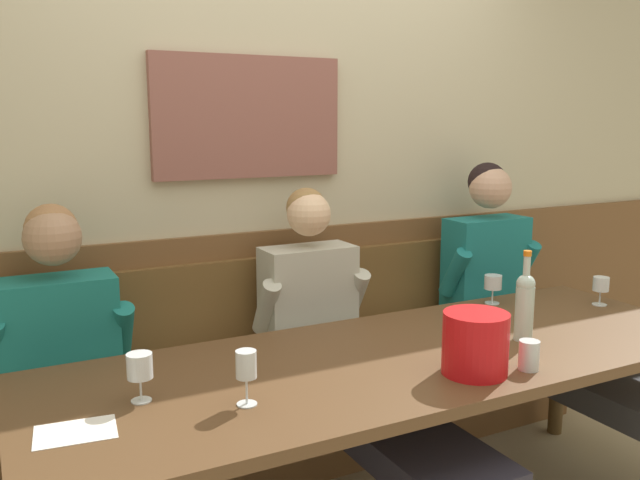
# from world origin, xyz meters

# --- Properties ---
(room_wall_back) EXTENTS (6.80, 0.12, 2.80)m
(room_wall_back) POSITION_xyz_m (-0.00, 1.09, 1.40)
(room_wall_back) COLOR #C3B898
(room_wall_back) RESTS_ON ground
(wood_wainscot_panel) EXTENTS (6.80, 0.03, 1.05)m
(wood_wainscot_panel) POSITION_xyz_m (0.00, 1.04, 0.53)
(wood_wainscot_panel) COLOR brown
(wood_wainscot_panel) RESTS_ON ground
(wall_bench) EXTENTS (2.87, 0.42, 0.94)m
(wall_bench) POSITION_xyz_m (0.00, 0.83, 0.28)
(wall_bench) COLOR brown
(wall_bench) RESTS_ON ground
(dining_table) EXTENTS (2.57, 0.89, 0.74)m
(dining_table) POSITION_xyz_m (0.00, 0.10, 0.67)
(dining_table) COLOR brown
(dining_table) RESTS_ON ground
(person_right_seat) EXTENTS (0.52, 1.34, 1.26)m
(person_right_seat) POSITION_xyz_m (-1.05, 0.43, 0.61)
(person_right_seat) COLOR #342C2F
(person_right_seat) RESTS_ON ground
(person_center_left_seat) EXTENTS (0.52, 1.33, 1.27)m
(person_center_left_seat) POSITION_xyz_m (-0.01, 0.42, 0.60)
(person_center_left_seat) COLOR #312936
(person_center_left_seat) RESTS_ON ground
(person_center_right_seat) EXTENTS (0.53, 1.34, 1.35)m
(person_center_right_seat) POSITION_xyz_m (1.01, 0.44, 0.64)
(person_center_right_seat) COLOR #2E2635
(person_center_right_seat) RESTS_ON ground
(ice_bucket) EXTENTS (0.21, 0.21, 0.21)m
(ice_bucket) POSITION_xyz_m (0.12, -0.16, 0.84)
(ice_bucket) COLOR red
(ice_bucket) RESTS_ON dining_table
(wine_bottle_amber_mid) EXTENTS (0.07, 0.07, 0.34)m
(wine_bottle_amber_mid) POSITION_xyz_m (0.50, 0.01, 0.88)
(wine_bottle_amber_mid) COLOR #B5CDC0
(wine_bottle_amber_mid) RESTS_ON dining_table
(wine_glass_center_rear) EXTENTS (0.08, 0.08, 0.13)m
(wine_glass_center_rear) POSITION_xyz_m (0.74, 0.46, 0.83)
(wine_glass_center_rear) COLOR silver
(wine_glass_center_rear) RESTS_ON dining_table
(wine_glass_right_end) EXTENTS (0.08, 0.08, 0.15)m
(wine_glass_right_end) POSITION_xyz_m (-0.90, 0.12, 0.84)
(wine_glass_right_end) COLOR silver
(wine_glass_right_end) RESTS_ON dining_table
(wine_glass_near_bucket) EXTENTS (0.07, 0.07, 0.13)m
(wine_glass_near_bucket) POSITION_xyz_m (1.16, 0.22, 0.83)
(wine_glass_near_bucket) COLOR silver
(wine_glass_near_bucket) RESTS_ON dining_table
(wine_glass_by_bottle) EXTENTS (0.06, 0.06, 0.16)m
(wine_glass_by_bottle) POSITION_xyz_m (-0.64, -0.05, 0.86)
(wine_glass_by_bottle) COLOR silver
(wine_glass_by_bottle) RESTS_ON dining_table
(water_tumbler_right) EXTENTS (0.07, 0.07, 0.10)m
(water_tumbler_right) POSITION_xyz_m (0.30, -0.22, 0.79)
(water_tumbler_right) COLOR silver
(water_tumbler_right) RESTS_ON dining_table
(tasting_sheet_left_guest) EXTENTS (0.23, 0.17, 0.00)m
(tasting_sheet_left_guest) POSITION_xyz_m (-1.10, -0.00, 0.74)
(tasting_sheet_left_guest) COLOR white
(tasting_sheet_left_guest) RESTS_ON dining_table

